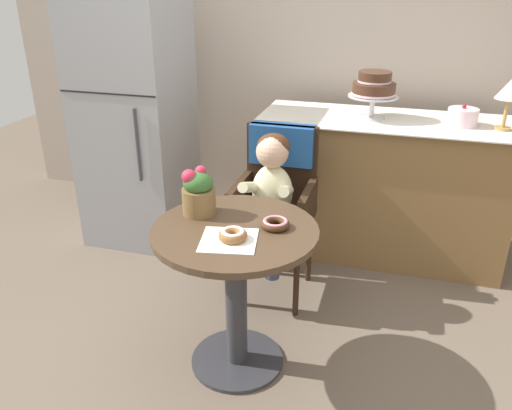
{
  "coord_description": "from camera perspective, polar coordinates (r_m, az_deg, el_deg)",
  "views": [
    {
      "loc": [
        0.64,
        -1.86,
        1.72
      ],
      "look_at": [
        0.05,
        0.15,
        0.77
      ],
      "focal_mm": 36.29,
      "sensor_mm": 36.0,
      "label": 1
    }
  ],
  "objects": [
    {
      "name": "donut_mid",
      "position": [
        2.1,
        -2.57,
        -3.27
      ],
      "size": [
        0.12,
        0.12,
        0.05
      ],
      "color": "#936033",
      "rests_on": "cafe_table"
    },
    {
      "name": "paper_napkin",
      "position": [
        2.11,
        -3.02,
        -3.91
      ],
      "size": [
        0.26,
        0.26,
        0.0
      ],
      "primitive_type": "cube",
      "rotation": [
        0.0,
        0.0,
        0.19
      ],
      "color": "white",
      "rests_on": "cafe_table"
    },
    {
      "name": "wicker_chair",
      "position": [
        2.87,
        2.4,
        2.3
      ],
      "size": [
        0.42,
        0.45,
        0.95
      ],
      "rotation": [
        0.0,
        0.0,
        -0.07
      ],
      "color": "#332114",
      "rests_on": "ground"
    },
    {
      "name": "donut_front",
      "position": [
        2.2,
        2.14,
        -2.02
      ],
      "size": [
        0.12,
        0.12,
        0.04
      ],
      "color": "#4C2D19",
      "rests_on": "cafe_table"
    },
    {
      "name": "flower_vase",
      "position": [
        2.31,
        -6.38,
        1.49
      ],
      "size": [
        0.15,
        0.15,
        0.22
      ],
      "color": "brown",
      "rests_on": "cafe_table"
    },
    {
      "name": "seated_child",
      "position": [
        2.71,
        1.61,
        1.85
      ],
      "size": [
        0.27,
        0.32,
        0.73
      ],
      "color": "beige",
      "rests_on": "ground"
    },
    {
      "name": "ground_plane",
      "position": [
        2.61,
        -2.06,
        -16.79
      ],
      "size": [
        8.0,
        8.0,
        0.0
      ],
      "primitive_type": "plane",
      "color": "#6B5B4C"
    },
    {
      "name": "refrigerator",
      "position": [
        3.51,
        -13.17,
        9.49
      ],
      "size": [
        0.64,
        0.63,
        1.7
      ],
      "color": "#9EA0A5",
      "rests_on": "ground"
    },
    {
      "name": "display_counter",
      "position": [
        3.4,
        13.64,
        1.9
      ],
      "size": [
        1.56,
        0.62,
        0.9
      ],
      "color": "olive",
      "rests_on": "ground"
    },
    {
      "name": "round_layer_cake",
      "position": [
        3.25,
        21.81,
        9.01
      ],
      "size": [
        0.17,
        0.17,
        0.12
      ],
      "color": "silver",
      "rests_on": "display_counter"
    },
    {
      "name": "table_lamp",
      "position": [
        3.21,
        26.2,
        11.18
      ],
      "size": [
        0.15,
        0.15,
        0.28
      ],
      "color": "#B28C47",
      "rests_on": "display_counter"
    },
    {
      "name": "back_wall",
      "position": [
        3.78,
        6.87,
        18.68
      ],
      "size": [
        4.8,
        0.1,
        2.7
      ],
      "primitive_type": "cube",
      "color": "#B2A393",
      "rests_on": "ground"
    },
    {
      "name": "cafe_table",
      "position": [
        2.31,
        -2.25,
        -7.27
      ],
      "size": [
        0.72,
        0.72,
        0.72
      ],
      "color": "#4C3826",
      "rests_on": "ground"
    },
    {
      "name": "tiered_cake_stand",
      "position": [
        3.23,
        12.86,
        12.5
      ],
      "size": [
        0.3,
        0.3,
        0.28
      ],
      "color": "silver",
      "rests_on": "display_counter"
    }
  ]
}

